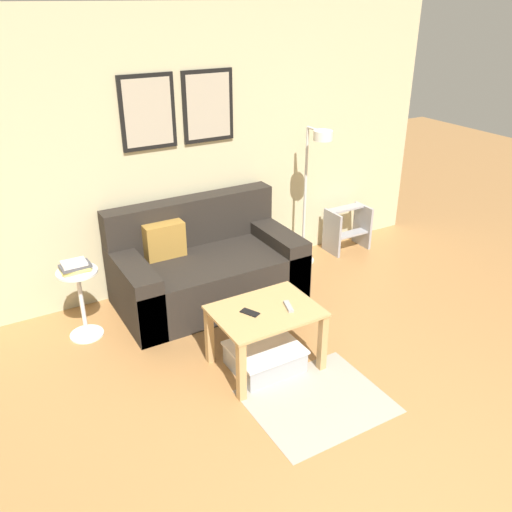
# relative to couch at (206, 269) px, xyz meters

# --- Properties ---
(wall_back) EXTENTS (5.60, 0.09, 2.55)m
(wall_back) POSITION_rel_couch_xyz_m (0.01, 0.47, 0.98)
(wall_back) COLOR #C6BC93
(wall_back) RESTS_ON ground_plane
(area_rug) EXTENTS (0.94, 0.80, 0.01)m
(area_rug) POSITION_rel_couch_xyz_m (0.05, -1.72, -0.30)
(area_rug) COLOR #A39989
(area_rug) RESTS_ON ground_plane
(couch) EXTENTS (1.66, 0.91, 0.90)m
(couch) POSITION_rel_couch_xyz_m (0.00, 0.00, 0.00)
(couch) COLOR #28231E
(couch) RESTS_ON ground_plane
(coffee_table) EXTENTS (0.77, 0.58, 0.50)m
(coffee_table) POSITION_rel_couch_xyz_m (-0.06, -1.17, 0.08)
(coffee_table) COLOR tan
(coffee_table) RESTS_ON ground_plane
(storage_bin) EXTENTS (0.52, 0.46, 0.19)m
(storage_bin) POSITION_rel_couch_xyz_m (-0.08, -1.19, -0.21)
(storage_bin) COLOR #9EA3A8
(storage_bin) RESTS_ON ground_plane
(floor_lamp) EXTENTS (0.25, 0.46, 1.46)m
(floor_lamp) POSITION_rel_couch_xyz_m (1.23, 0.05, 0.65)
(floor_lamp) COLOR silver
(floor_lamp) RESTS_ON ground_plane
(side_table) EXTENTS (0.33, 0.33, 0.61)m
(side_table) POSITION_rel_couch_xyz_m (-1.15, -0.06, 0.06)
(side_table) COLOR white
(side_table) RESTS_ON ground_plane
(book_stack) EXTENTS (0.24, 0.18, 0.08)m
(book_stack) POSITION_rel_couch_xyz_m (-1.16, -0.06, 0.34)
(book_stack) COLOR #D8C666
(book_stack) RESTS_ON side_table
(remote_control) EXTENTS (0.08, 0.16, 0.02)m
(remote_control) POSITION_rel_couch_xyz_m (0.11, -1.22, 0.20)
(remote_control) COLOR #99999E
(remote_control) RESTS_ON coffee_table
(cell_phone) EXTENTS (0.12, 0.15, 0.01)m
(cell_phone) POSITION_rel_couch_xyz_m (-0.18, -1.15, 0.19)
(cell_phone) COLOR black
(cell_phone) RESTS_ON coffee_table
(step_stool) EXTENTS (0.46, 0.29, 0.48)m
(step_stool) POSITION_rel_couch_xyz_m (1.83, 0.19, -0.05)
(step_stool) COLOR #99999E
(step_stool) RESTS_ON ground_plane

